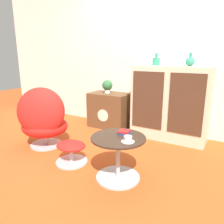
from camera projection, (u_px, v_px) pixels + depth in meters
ground_plane at (88, 161)px, 2.70m from camera, size 12.00×12.00×0.00m
wall_back at (142, 53)px, 3.68m from camera, size 6.40×0.06×2.60m
sideboard at (170, 103)px, 3.34m from camera, size 1.13×0.48×1.12m
tv_console at (110, 110)px, 3.96m from camera, size 0.70×0.46×0.62m
egg_chair at (43, 120)px, 3.03m from camera, size 0.86×0.84×0.88m
ottoman at (71, 149)px, 2.63m from camera, size 0.38×0.38×0.27m
coffee_table at (118, 155)px, 2.27m from camera, size 0.57×0.57×0.47m
vase_leftmost at (156, 61)px, 3.31m from camera, size 0.11×0.11×0.18m
vase_inner_left at (190, 61)px, 3.07m from camera, size 0.13×0.13×0.19m
potted_plant at (107, 86)px, 3.87m from camera, size 0.18×0.18×0.23m
teacup at (128, 139)px, 2.09m from camera, size 0.13×0.13×0.06m
book_stack at (124, 132)px, 2.30m from camera, size 0.12×0.12×0.04m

